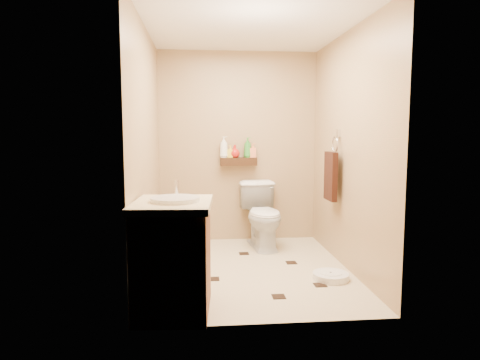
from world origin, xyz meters
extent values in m
plane|color=beige|center=(0.00, 0.00, 0.00)|extent=(2.50, 2.50, 0.00)
cube|color=#9F865B|center=(0.00, 1.25, 1.20)|extent=(2.00, 0.04, 2.40)
cube|color=#9F865B|center=(0.00, -1.25, 1.20)|extent=(2.00, 0.04, 2.40)
cube|color=#9F865B|center=(-1.00, 0.00, 1.20)|extent=(0.04, 2.50, 2.40)
cube|color=#9F865B|center=(1.00, 0.00, 1.20)|extent=(0.04, 2.50, 2.40)
cube|color=silver|center=(0.00, 0.00, 2.40)|extent=(2.00, 2.50, 0.02)
cube|color=#3B2110|center=(0.00, 1.17, 1.02)|extent=(0.46, 0.14, 0.10)
cube|color=black|center=(-0.37, -0.26, 0.00)|extent=(0.11, 0.11, 0.01)
cube|color=black|center=(0.48, 0.17, 0.00)|extent=(0.11, 0.11, 0.01)
cube|color=black|center=(0.17, -0.75, 0.00)|extent=(0.11, 0.11, 0.01)
cube|color=black|center=(-0.50, 0.56, 0.00)|extent=(0.11, 0.11, 0.01)
cube|color=black|center=(0.59, -0.52, 0.00)|extent=(0.11, 0.11, 0.01)
cube|color=black|center=(0.01, 0.56, 0.00)|extent=(0.11, 0.11, 0.01)
imported|color=white|center=(0.26, 0.83, 0.39)|extent=(0.52, 0.81, 0.78)
cube|color=brown|center=(-0.70, -0.95, 0.41)|extent=(0.59, 0.71, 0.81)
cube|color=beige|center=(-0.70, -0.95, 0.84)|extent=(0.63, 0.75, 0.05)
cylinder|color=silver|center=(-0.68, -0.95, 0.87)|extent=(0.38, 0.38, 0.05)
cylinder|color=silver|center=(-0.68, -0.72, 0.94)|extent=(0.03, 0.03, 0.13)
cylinder|color=white|center=(0.74, -0.37, 0.03)|extent=(0.35, 0.35, 0.06)
cylinder|color=white|center=(0.74, -0.37, 0.07)|extent=(0.20, 0.20, 0.01)
cylinder|color=#196459|center=(-0.73, 1.07, 0.06)|extent=(0.11, 0.11, 0.12)
cylinder|color=white|center=(-0.73, 1.07, 0.29)|extent=(0.02, 0.02, 0.35)
sphere|color=white|center=(-0.73, 1.07, 0.46)|extent=(0.08, 0.08, 0.08)
cube|color=silver|center=(0.98, 0.25, 1.38)|extent=(0.03, 0.06, 0.08)
torus|color=silver|center=(0.95, 0.25, 1.26)|extent=(0.02, 0.19, 0.19)
cube|color=#351A10|center=(0.91, 0.25, 0.92)|extent=(0.06, 0.30, 0.52)
cylinder|color=white|center=(-0.94, 0.65, 0.60)|extent=(0.11, 0.11, 0.11)
cylinder|color=silver|center=(-0.98, 0.65, 0.66)|extent=(0.04, 0.02, 0.02)
imported|color=white|center=(-0.19, 1.17, 1.20)|extent=(0.14, 0.14, 0.27)
imported|color=yellow|center=(-0.10, 1.17, 1.15)|extent=(0.09, 0.09, 0.15)
imported|color=red|center=(-0.05, 1.17, 1.15)|extent=(0.17, 0.17, 0.16)
imported|color=#348E2F|center=(0.11, 1.17, 1.20)|extent=(0.12, 0.12, 0.26)
imported|color=#F68252|center=(0.18, 1.17, 1.16)|extent=(0.09, 0.09, 0.18)
camera|label=1|loc=(-0.49, -4.20, 1.39)|focal=32.00mm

